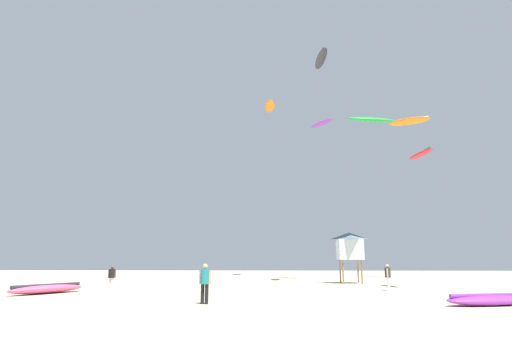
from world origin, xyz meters
name	(u,v)px	position (x,y,z in m)	size (l,w,h in m)	color
ground_plane	(227,324)	(0.00, 0.00, 0.00)	(120.00, 120.00, 0.00)	beige
person_foreground	(205,280)	(-1.67, 5.69, 1.03)	(0.57, 0.40, 1.76)	black
person_midground	(112,276)	(-9.06, 13.67, 0.91)	(0.52, 0.35, 1.56)	silver
person_left	(388,275)	(8.70, 14.05, 0.96)	(0.37, 0.52, 1.65)	silver
kite_grounded_near	(47,289)	(-11.77, 10.92, 0.27)	(3.31, 4.74, 0.60)	#E5598C
kite_grounded_mid	(490,300)	(10.80, 5.66, 0.25)	(4.43, 2.32, 0.55)	purple
lifeguard_tower	(350,246)	(7.78, 22.07, 3.05)	(2.30, 2.30, 4.15)	#8C704C
kite_aloft_0	(322,123)	(6.39, 26.75, 15.45)	(2.59, 3.33, 0.45)	purple
kite_aloft_1	(421,154)	(11.99, 15.63, 9.30)	(1.29, 3.21, 0.47)	red
kite_aloft_2	(409,121)	(16.37, 30.28, 16.73)	(4.41, 3.02, 0.77)	orange
kite_aloft_3	(270,106)	(1.04, 34.61, 20.39)	(1.56, 4.30, 0.63)	orange
kite_aloft_4	(372,120)	(9.49, 18.87, 13.04)	(4.22, 2.05, 0.76)	green
kite_aloft_5	(321,59)	(5.94, 21.85, 20.04)	(1.23, 4.05, 0.92)	#2D2D33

